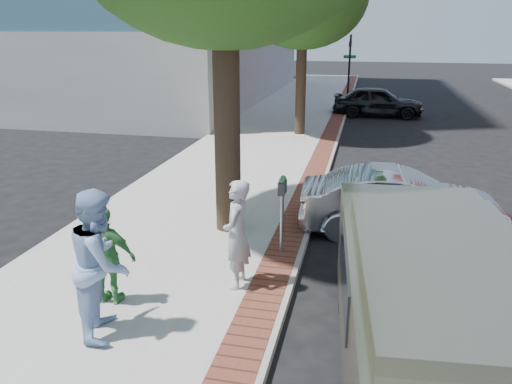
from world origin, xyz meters
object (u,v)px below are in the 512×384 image
(person_gray, at_px, (237,234))
(sedan_silver, at_px, (400,203))
(bg_car, at_px, (378,101))
(van, at_px, (431,304))
(person_officer, at_px, (101,263))
(parking_meter, at_px, (282,199))
(person_green, at_px, (107,256))

(person_gray, distance_m, sedan_silver, 4.17)
(bg_car, xyz_separation_m, van, (0.43, -19.71, 0.34))
(van, bearing_deg, sedan_silver, 86.22)
(person_officer, relative_size, bg_car, 0.48)
(parking_meter, xyz_separation_m, bg_car, (1.87, 16.73, -0.47))
(person_officer, height_order, person_green, person_officer)
(sedan_silver, distance_m, van, 4.75)
(bg_car, bearing_deg, person_gray, 173.07)
(person_green, xyz_separation_m, bg_car, (4.10, 19.08, -0.18))
(person_gray, xyz_separation_m, van, (2.78, -1.57, 0.03))
(bg_car, distance_m, van, 19.72)
(person_gray, xyz_separation_m, person_officer, (-1.44, -1.62, 0.13))
(person_green, bearing_deg, van, 171.81)
(parking_meter, bearing_deg, person_green, -133.60)
(person_gray, relative_size, person_green, 1.17)
(sedan_silver, relative_size, bg_car, 0.96)
(person_green, relative_size, sedan_silver, 0.37)
(person_officer, height_order, van, person_officer)
(person_officer, height_order, sedan_silver, person_officer)
(sedan_silver, xyz_separation_m, van, (0.09, -4.73, 0.39))
(person_officer, bearing_deg, bg_car, -28.91)
(parking_meter, bearing_deg, person_gray, -109.04)
(person_gray, bearing_deg, parking_meter, 160.03)
(person_gray, relative_size, van, 0.33)
(parking_meter, distance_m, van, 3.77)
(person_green, bearing_deg, person_officer, 113.91)
(parking_meter, distance_m, sedan_silver, 2.86)
(person_gray, distance_m, van, 3.20)
(person_officer, relative_size, van, 0.38)
(person_gray, relative_size, sedan_silver, 0.43)
(parking_meter, relative_size, person_green, 0.96)
(person_green, relative_size, bg_car, 0.36)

